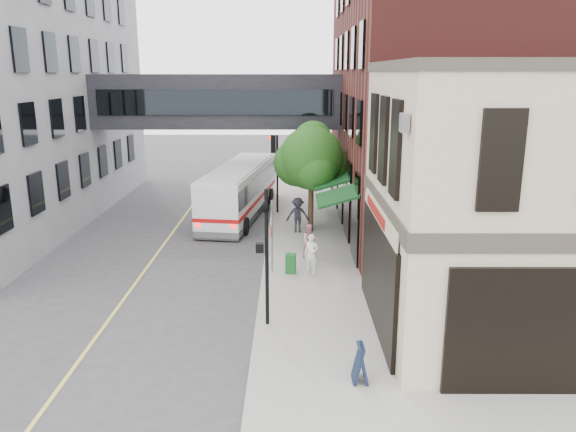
{
  "coord_description": "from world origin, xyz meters",
  "views": [
    {
      "loc": [
        1.13,
        -14.88,
        8.14
      ],
      "look_at": [
        1.06,
        4.46,
        3.15
      ],
      "focal_mm": 35.0,
      "sensor_mm": 36.0,
      "label": 1
    }
  ],
  "objects_px": {
    "bus": "(240,188)",
    "pedestrian_a": "(311,254)",
    "pedestrian_c": "(298,215)",
    "newspaper_box": "(291,263)",
    "pedestrian_b": "(310,241)",
    "sandwich_board": "(360,363)"
  },
  "relations": [
    {
      "from": "bus",
      "to": "pedestrian_a",
      "type": "relative_size",
      "value": 6.72
    },
    {
      "from": "pedestrian_c",
      "to": "newspaper_box",
      "type": "height_order",
      "value": "pedestrian_c"
    },
    {
      "from": "pedestrian_a",
      "to": "pedestrian_b",
      "type": "distance_m",
      "value": 2.04
    },
    {
      "from": "bus",
      "to": "pedestrian_a",
      "type": "bearing_deg",
      "value": -69.34
    },
    {
      "from": "pedestrian_a",
      "to": "sandwich_board",
      "type": "relative_size",
      "value": 1.55
    },
    {
      "from": "pedestrian_a",
      "to": "pedestrian_b",
      "type": "height_order",
      "value": "pedestrian_a"
    },
    {
      "from": "bus",
      "to": "pedestrian_b",
      "type": "height_order",
      "value": "bus"
    },
    {
      "from": "pedestrian_c",
      "to": "sandwich_board",
      "type": "xyz_separation_m",
      "value": [
        1.46,
        -14.29,
        -0.38
      ]
    },
    {
      "from": "newspaper_box",
      "to": "sandwich_board",
      "type": "relative_size",
      "value": 0.77
    },
    {
      "from": "sandwich_board",
      "to": "pedestrian_b",
      "type": "bearing_deg",
      "value": 94.88
    },
    {
      "from": "bus",
      "to": "newspaper_box",
      "type": "relative_size",
      "value": 13.48
    },
    {
      "from": "bus",
      "to": "newspaper_box",
      "type": "height_order",
      "value": "bus"
    },
    {
      "from": "newspaper_box",
      "to": "sandwich_board",
      "type": "bearing_deg",
      "value": -69.94
    },
    {
      "from": "bus",
      "to": "pedestrian_a",
      "type": "xyz_separation_m",
      "value": [
        3.77,
        -10.01,
        -0.65
      ]
    },
    {
      "from": "newspaper_box",
      "to": "sandwich_board",
      "type": "xyz_separation_m",
      "value": [
        1.83,
        -8.27,
        0.12
      ]
    },
    {
      "from": "bus",
      "to": "pedestrian_c",
      "type": "distance_m",
      "value": 5.22
    },
    {
      "from": "newspaper_box",
      "to": "sandwich_board",
      "type": "distance_m",
      "value": 8.47
    },
    {
      "from": "newspaper_box",
      "to": "sandwich_board",
      "type": "height_order",
      "value": "sandwich_board"
    },
    {
      "from": "bus",
      "to": "sandwich_board",
      "type": "distance_m",
      "value": 18.93
    },
    {
      "from": "pedestrian_c",
      "to": "sandwich_board",
      "type": "height_order",
      "value": "pedestrian_c"
    },
    {
      "from": "pedestrian_a",
      "to": "sandwich_board",
      "type": "height_order",
      "value": "pedestrian_a"
    },
    {
      "from": "pedestrian_b",
      "to": "pedestrian_c",
      "type": "xyz_separation_m",
      "value": [
        -0.49,
        3.97,
        0.15
      ]
    }
  ]
}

